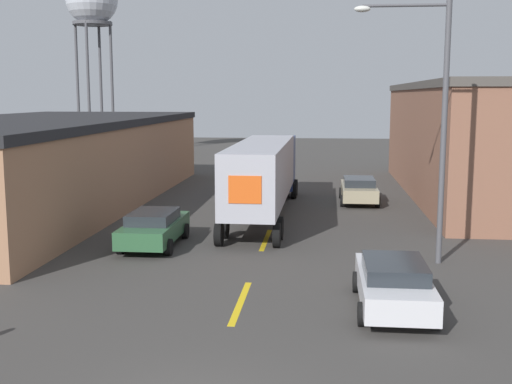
# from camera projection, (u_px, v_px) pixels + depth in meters

# --- Properties ---
(road_centerline) EXTENTS (0.20, 20.33, 0.01)m
(road_centerline) POSITION_uv_depth(u_px,v_px,m) (241.00, 302.00, 18.53)
(road_centerline) COLOR gold
(road_centerline) RESTS_ON ground_plane
(warehouse_left) EXTENTS (11.70, 29.29, 4.71)m
(warehouse_left) POSITION_uv_depth(u_px,v_px,m) (36.00, 162.00, 34.79)
(warehouse_left) COLOR #9E7051
(warehouse_left) RESTS_ON ground_plane
(warehouse_right) EXTENTS (9.01, 24.23, 6.68)m
(warehouse_right) POSITION_uv_depth(u_px,v_px,m) (486.00, 140.00, 37.70)
(warehouse_right) COLOR brown
(warehouse_right) RESTS_ON ground_plane
(semi_truck) EXTENTS (2.72, 15.35, 3.73)m
(semi_truck) POSITION_uv_depth(u_px,v_px,m) (265.00, 170.00, 31.78)
(semi_truck) COLOR navy
(semi_truck) RESTS_ON ground_plane
(parked_car_right_near) EXTENTS (2.10, 4.70, 1.41)m
(parked_car_right_near) POSITION_uv_depth(u_px,v_px,m) (394.00, 283.00, 17.84)
(parked_car_right_near) COLOR silver
(parked_car_right_near) RESTS_ON ground_plane
(parked_car_left_far) EXTENTS (2.10, 4.70, 1.41)m
(parked_car_left_far) POSITION_uv_depth(u_px,v_px,m) (154.00, 227.00, 25.38)
(parked_car_left_far) COLOR #2D5B38
(parked_car_left_far) RESTS_ON ground_plane
(parked_car_right_far) EXTENTS (2.10, 4.70, 1.41)m
(parked_car_right_far) POSITION_uv_depth(u_px,v_px,m) (359.00, 189.00, 35.70)
(parked_car_right_far) COLOR tan
(parked_car_right_far) RESTS_ON ground_plane
(water_tower) EXTENTS (5.06, 5.06, 17.82)m
(water_tower) POSITION_uv_depth(u_px,v_px,m) (92.00, 2.00, 62.54)
(water_tower) COLOR #47474C
(water_tower) RESTS_ON ground_plane
(street_lamp) EXTENTS (3.28, 0.32, 9.10)m
(street_lamp) POSITION_uv_depth(u_px,v_px,m) (433.00, 114.00, 22.16)
(street_lamp) COLOR #4C4C51
(street_lamp) RESTS_ON ground_plane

